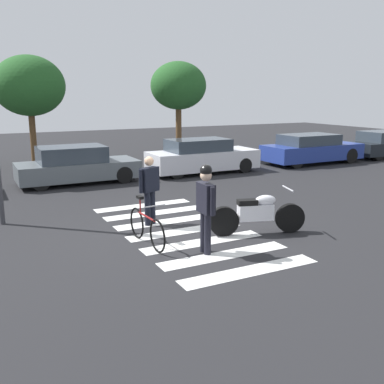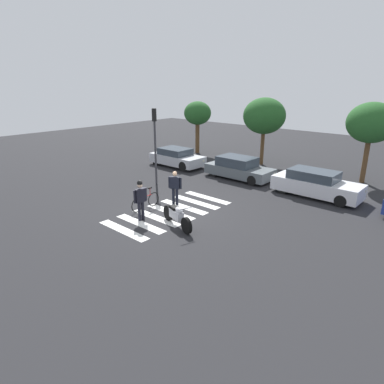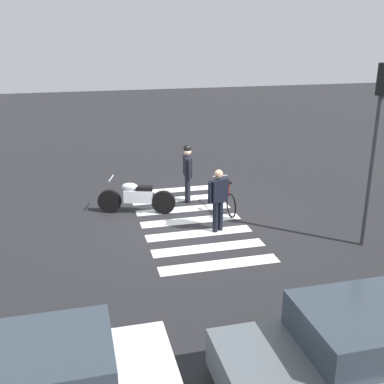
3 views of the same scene
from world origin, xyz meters
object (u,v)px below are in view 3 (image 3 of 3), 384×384
at_px(officer_on_foot, 188,169).
at_px(traffic_light_pole, 378,128).
at_px(car_grey_coupe, 366,351).
at_px(leaning_bicycle, 225,198).
at_px(police_motorcycle, 137,198).
at_px(officer_by_motorcycle, 218,197).

height_order(officer_on_foot, traffic_light_pole, traffic_light_pole).
height_order(car_grey_coupe, traffic_light_pole, traffic_light_pole).
bearing_deg(leaning_bicycle, traffic_light_pole, 130.40).
xyz_separation_m(officer_on_foot, car_grey_coupe, (-0.64, 8.42, -0.42)).
relative_size(car_grey_coupe, traffic_light_pole, 0.97).
bearing_deg(leaning_bicycle, car_grey_coupe, 88.19).
relative_size(police_motorcycle, leaning_bicycle, 1.26).
height_order(police_motorcycle, traffic_light_pole, traffic_light_pole).
xyz_separation_m(officer_by_motorcycle, car_grey_coupe, (-0.39, 6.05, -0.33)).
height_order(officer_on_foot, officer_by_motorcycle, officer_on_foot).
relative_size(leaning_bicycle, car_grey_coupe, 0.41).
bearing_deg(traffic_light_pole, officer_on_foot, -49.47).
relative_size(officer_on_foot, car_grey_coupe, 0.43).
height_order(officer_on_foot, car_grey_coupe, officer_on_foot).
relative_size(leaning_bicycle, officer_by_motorcycle, 1.03).
xyz_separation_m(leaning_bicycle, officer_on_foot, (0.87, -1.01, 0.67)).
bearing_deg(leaning_bicycle, officer_by_motorcycle, 65.19).
height_order(officer_by_motorcycle, car_grey_coupe, officer_by_motorcycle).
relative_size(officer_by_motorcycle, traffic_light_pole, 0.39).
relative_size(leaning_bicycle, officer_on_foot, 0.96).
distance_m(officer_by_motorcycle, car_grey_coupe, 6.08).
bearing_deg(traffic_light_pole, officer_by_motorcycle, -27.86).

